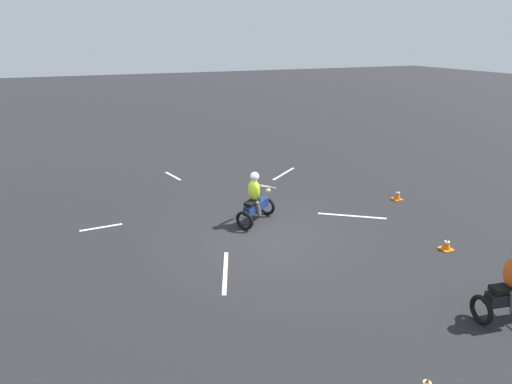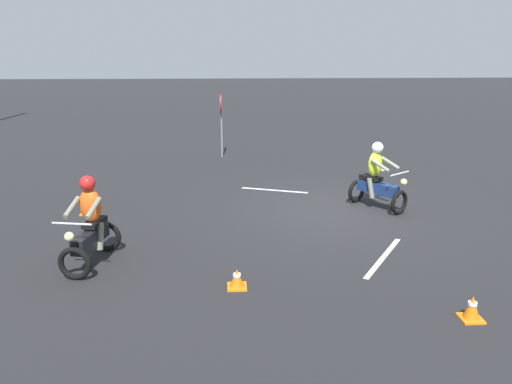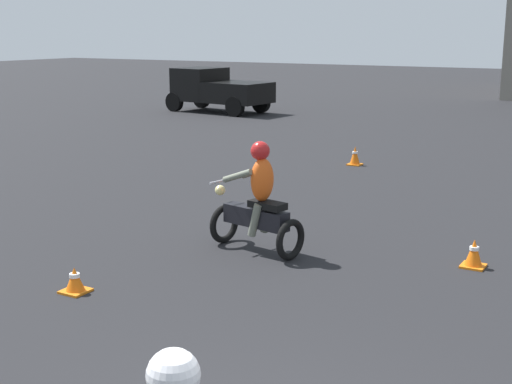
{
  "view_description": "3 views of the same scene",
  "coord_description": "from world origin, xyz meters",
  "px_view_note": "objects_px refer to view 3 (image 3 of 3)",
  "views": [
    {
      "loc": [
        4.32,
        9.33,
        5.36
      ],
      "look_at": [
        0.05,
        -1.15,
        1.0
      ],
      "focal_mm": 28.0,
      "sensor_mm": 36.0,
      "label": 1
    },
    {
      "loc": [
        -11.61,
        2.57,
        3.79
      ],
      "look_at": [
        -1.46,
        1.95,
        0.9
      ],
      "focal_mm": 35.0,
      "sensor_mm": 36.0,
      "label": 2
    },
    {
      "loc": [
        2.12,
        -3.74,
        3.21
      ],
      "look_at": [
        -2.98,
        5.06,
        0.9
      ],
      "focal_mm": 50.0,
      "sensor_mm": 36.0,
      "label": 3
    }
  ],
  "objects_px": {
    "pickup_truck": "(217,89)",
    "traffic_cone_far_right": "(75,280)",
    "traffic_cone_near_left": "(355,156)",
    "traffic_cone_mid_left": "(474,254)",
    "motorcycle_rider_background": "(258,204)"
  },
  "relations": [
    {
      "from": "traffic_cone_near_left",
      "to": "traffic_cone_mid_left",
      "type": "xyz_separation_m",
      "value": [
        4.37,
        -6.33,
        -0.03
      ]
    },
    {
      "from": "pickup_truck",
      "to": "traffic_cone_far_right",
      "type": "height_order",
      "value": "pickup_truck"
    },
    {
      "from": "motorcycle_rider_background",
      "to": "pickup_truck",
      "type": "xyz_separation_m",
      "value": [
        -10.66,
        15.22,
        0.2
      ]
    },
    {
      "from": "pickup_truck",
      "to": "traffic_cone_mid_left",
      "type": "relative_size",
      "value": 10.74
    },
    {
      "from": "motorcycle_rider_background",
      "to": "traffic_cone_mid_left",
      "type": "relative_size",
      "value": 4.14
    },
    {
      "from": "pickup_truck",
      "to": "traffic_cone_far_right",
      "type": "distance_m",
      "value": 20.24
    },
    {
      "from": "traffic_cone_near_left",
      "to": "traffic_cone_far_right",
      "type": "bearing_deg",
      "value": -88.32
    },
    {
      "from": "pickup_truck",
      "to": "traffic_cone_far_right",
      "type": "bearing_deg",
      "value": -145.89
    },
    {
      "from": "pickup_truck",
      "to": "traffic_cone_near_left",
      "type": "xyz_separation_m",
      "value": [
        9.24,
        -8.02,
        -0.7
      ]
    },
    {
      "from": "traffic_cone_near_left",
      "to": "traffic_cone_mid_left",
      "type": "bearing_deg",
      "value": -55.36
    },
    {
      "from": "motorcycle_rider_background",
      "to": "pickup_truck",
      "type": "bearing_deg",
      "value": 45.9
    },
    {
      "from": "traffic_cone_far_right",
      "to": "pickup_truck",
      "type": "bearing_deg",
      "value": 118.1
    },
    {
      "from": "traffic_cone_near_left",
      "to": "traffic_cone_mid_left",
      "type": "distance_m",
      "value": 7.7
    },
    {
      "from": "traffic_cone_near_left",
      "to": "traffic_cone_mid_left",
      "type": "height_order",
      "value": "traffic_cone_near_left"
    },
    {
      "from": "pickup_truck",
      "to": "traffic_cone_near_left",
      "type": "bearing_deg",
      "value": -124.93
    }
  ]
}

